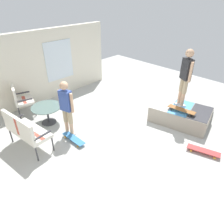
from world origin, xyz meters
name	(u,v)px	position (x,y,z in m)	size (l,w,h in m)	color
ground_plane	(126,141)	(0.00, 0.00, -0.05)	(12.00, 12.00, 0.10)	#B2B2AD
house_facade	(36,69)	(3.80, 0.49, 1.24)	(0.23, 6.00, 2.47)	silver
skate_ramp	(180,114)	(-0.57, -1.90, 0.25)	(2.01, 2.05, 0.51)	gray
patio_bench	(24,129)	(1.56, 2.08, 0.62)	(1.31, 0.70, 1.02)	#38383D
patio_chair_near_house	(20,98)	(3.30, 1.42, 0.61)	(0.75, 0.71, 1.02)	#38383D
patio_table	(47,111)	(2.27, 1.07, 0.40)	(0.90, 0.90, 0.57)	#38383D
person_watching	(66,106)	(1.29, 0.97, 0.95)	(0.47, 0.31, 1.63)	silver
person_skater	(186,74)	(-0.47, -1.94, 1.52)	(0.43, 0.35, 1.72)	silver
skateboard_by_bench	(74,138)	(0.97, 1.07, 0.08)	(0.80, 0.22, 0.10)	#3372B2
skateboard_spare	(203,151)	(-1.76, -0.96, 0.08)	(0.82, 0.42, 0.10)	#B23838
skateboard_on_ramp	(181,110)	(-0.71, -1.60, 0.59)	(0.82, 0.29, 0.10)	brown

